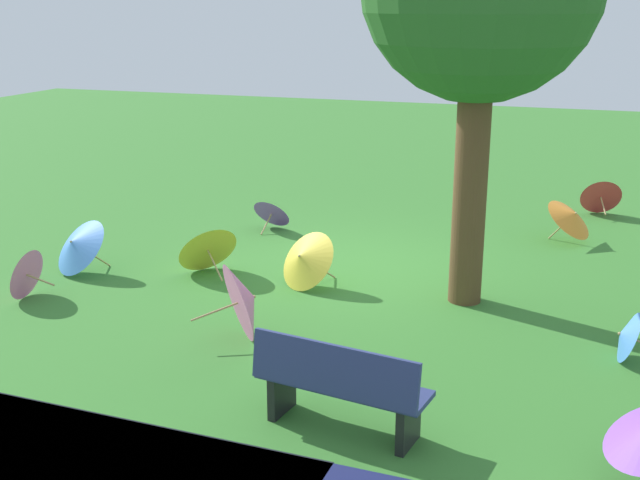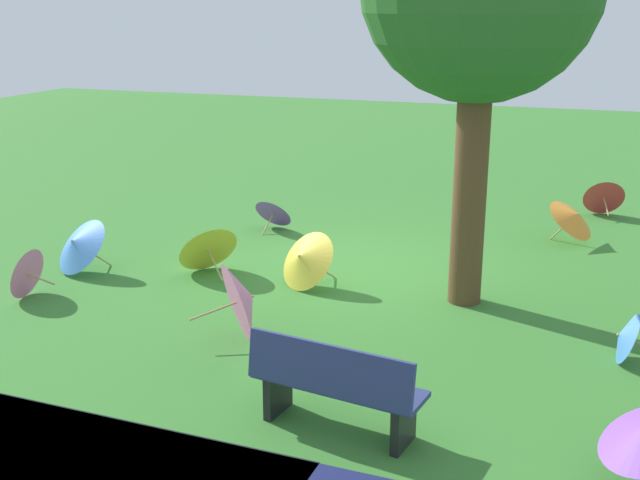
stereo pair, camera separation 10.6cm
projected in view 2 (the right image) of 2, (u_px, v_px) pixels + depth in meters
The scene contains 11 objects.
ground at pixel (359, 269), 11.64m from camera, with size 40.00×40.00×0.00m, color #387A2D.
park_bench at pixel (335, 386), 7.10m from camera, with size 1.66×0.73×0.90m.
parasol_yellow_0 at pixel (206, 246), 11.38m from camera, with size 1.04×1.07×0.81m.
parasol_orange_1 at pixel (574, 217), 12.74m from camera, with size 0.99×1.03×0.77m.
parasol_blue_1 at pixel (77, 244), 11.34m from camera, with size 1.13×1.06×0.84m.
parasol_pink_0 at pixel (24, 272), 10.44m from camera, with size 0.62×0.70×0.69m.
parasol_red_1 at pixel (603, 195), 14.52m from camera, with size 0.83×0.82×0.73m.
parasol_purple_3 at pixel (275, 211), 13.58m from camera, with size 0.74×0.70×0.62m.
parasol_pink_1 at pixel (244, 300), 9.11m from camera, with size 0.97×0.99×0.96m.
parasol_blue_3 at pixel (623, 337), 8.55m from camera, with size 0.57×0.61×0.59m.
parasol_yellow_1 at pixel (303, 259), 10.78m from camera, with size 1.08×1.01×0.83m.
Camera 2 is at (-3.13, 10.60, 3.74)m, focal length 44.78 mm.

